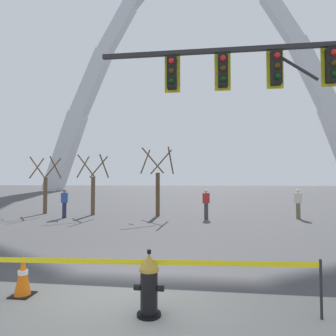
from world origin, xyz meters
TOP-DOWN VIEW (x-y plane):
  - ground_plane at (0.00, 0.00)m, footprint 240.00×240.00m
  - fire_hydrant at (0.70, -1.10)m, footprint 0.46×0.48m
  - caution_tape_barrier at (0.76, -1.07)m, footprint 4.97×0.38m
  - traffic_cone_by_hydrant at (-1.66, -0.63)m, footprint 0.36×0.36m
  - traffic_signal_gantry at (3.86, 2.46)m, footprint 7.82×0.44m
  - monument_arch at (0.00, 49.82)m, footprint 60.99×3.13m
  - tree_far_left at (-8.34, 11.60)m, footprint 1.64×1.65m
  - tree_left_mid at (-5.14, 11.33)m, footprint 1.67×1.68m
  - tree_center_left at (-1.20, 11.27)m, footprint 1.82×1.83m
  - pedestrian_walking_left at (-6.12, 9.71)m, footprint 0.38×0.29m
  - pedestrian_standing_center at (1.59, 10.29)m, footprint 0.38×0.38m
  - pedestrian_walking_right at (6.49, 10.96)m, footprint 0.36×0.24m

SIDE VIEW (x-z plane):
  - ground_plane at x=0.00m, z-range 0.00..0.00m
  - traffic_cone_by_hydrant at x=-1.66m, z-range -0.01..0.72m
  - fire_hydrant at x=0.70m, z-range -0.03..0.96m
  - caution_tape_barrier at x=0.76m, z-range 0.16..1.04m
  - pedestrian_walking_left at x=-6.12m, z-range 0.02..1.61m
  - pedestrian_standing_center at x=1.59m, z-range 0.02..1.61m
  - pedestrian_walking_right at x=6.49m, z-range 0.02..1.61m
  - tree_far_left at x=-8.34m, z-range -0.20..3.33m
  - tree_left_mid at x=-5.14m, z-range -0.20..3.39m
  - tree_center_left at x=-1.20m, z-range -0.22..3.72m
  - traffic_signal_gantry at x=3.86m, z-range 1.40..7.40m
  - monument_arch at x=0.00m, z-range -2.74..44.85m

